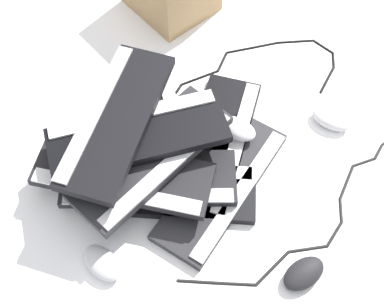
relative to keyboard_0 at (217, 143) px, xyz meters
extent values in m
plane|color=white|center=(-0.09, 0.00, -0.01)|extent=(3.20, 3.20, 0.00)
cube|color=black|center=(0.00, 0.00, 0.00)|extent=(0.46, 0.34, 0.02)
cube|color=silver|center=(0.03, -0.05, 0.01)|extent=(0.39, 0.23, 0.01)
cube|color=black|center=(-0.09, 0.14, 0.00)|extent=(0.37, 0.45, 0.02)
cube|color=silver|center=(-0.04, 0.11, 0.01)|extent=(0.26, 0.37, 0.01)
cube|color=black|center=(-0.19, -0.01, 0.00)|extent=(0.40, 0.43, 0.02)
cube|color=silver|center=(-0.15, 0.03, 0.01)|extent=(0.30, 0.34, 0.01)
cube|color=#232326|center=(-0.09, -0.09, 0.00)|extent=(0.46, 0.23, 0.02)
cube|color=#B2B5BA|center=(-0.08, -0.15, 0.01)|extent=(0.42, 0.12, 0.01)
cube|color=black|center=(-0.21, 0.04, 0.03)|extent=(0.42, 0.42, 0.02)
cube|color=#B2B5BA|center=(-0.25, 0.00, 0.04)|extent=(0.32, 0.32, 0.01)
cube|color=black|center=(-0.26, 0.08, 0.06)|extent=(0.36, 0.45, 0.02)
cube|color=silver|center=(-0.31, 0.05, 0.07)|extent=(0.25, 0.38, 0.01)
cube|color=#232326|center=(-0.18, 0.05, 0.09)|extent=(0.44, 0.16, 0.02)
cube|color=silver|center=(-0.18, 0.00, 0.10)|extent=(0.42, 0.05, 0.01)
cube|color=black|center=(-0.18, 0.11, 0.12)|extent=(0.46, 0.35, 0.02)
cube|color=silver|center=(-0.15, 0.16, 0.13)|extent=(0.38, 0.24, 0.01)
cube|color=black|center=(-0.19, 0.16, 0.15)|extent=(0.46, 0.33, 0.02)
cube|color=#B2B5BA|center=(-0.22, 0.21, 0.16)|extent=(0.39, 0.22, 0.01)
ellipsoid|color=black|center=(-0.13, -0.39, 0.01)|extent=(0.12, 0.09, 0.04)
ellipsoid|color=silver|center=(0.27, -0.18, 0.01)|extent=(0.09, 0.12, 0.04)
ellipsoid|color=#B7B7BC|center=(-0.44, -0.03, 0.01)|extent=(0.07, 0.11, 0.04)
ellipsoid|color=silver|center=(-0.36, 0.16, 0.01)|extent=(0.09, 0.12, 0.04)
ellipsoid|color=silver|center=(0.05, -0.02, 0.04)|extent=(0.09, 0.12, 0.04)
cylinder|color=black|center=(-0.12, 0.27, -0.01)|extent=(0.08, 0.03, 0.01)
cylinder|color=black|center=(-0.04, 0.23, -0.01)|extent=(0.10, 0.08, 0.01)
cylinder|color=black|center=(0.04, 0.20, -0.01)|extent=(0.08, 0.03, 0.01)
cylinder|color=black|center=(0.14, 0.19, -0.01)|extent=(0.11, 0.05, 0.01)
cylinder|color=black|center=(0.23, 0.19, -0.01)|extent=(0.07, 0.04, 0.01)
cylinder|color=black|center=(0.30, 0.18, -0.01)|extent=(0.09, 0.06, 0.01)
cylinder|color=black|center=(0.37, 0.13, -0.01)|extent=(0.06, 0.04, 0.01)
cylinder|color=black|center=(0.45, 0.08, -0.01)|extent=(0.09, 0.08, 0.01)
cylinder|color=black|center=(0.49, 0.01, -0.01)|extent=(0.01, 0.07, 0.01)
cylinder|color=black|center=(0.47, -0.05, -0.01)|extent=(0.05, 0.04, 0.01)
cylinder|color=black|center=(0.39, -0.08, -0.01)|extent=(0.10, 0.04, 0.01)
sphere|color=black|center=(-0.16, 0.28, -0.01)|extent=(0.01, 0.01, 0.01)
sphere|color=black|center=(-0.09, 0.26, -0.01)|extent=(0.01, 0.01, 0.01)
sphere|color=black|center=(0.01, 0.19, -0.01)|extent=(0.01, 0.01, 0.01)
sphere|color=black|center=(0.08, 0.22, -0.01)|extent=(0.01, 0.01, 0.01)
sphere|color=black|center=(0.19, 0.17, -0.01)|extent=(0.01, 0.01, 0.01)
sphere|color=black|center=(0.26, 0.20, -0.01)|extent=(0.01, 0.01, 0.01)
sphere|color=black|center=(0.35, 0.15, -0.01)|extent=(0.01, 0.01, 0.01)
sphere|color=black|center=(0.40, 0.12, -0.01)|extent=(0.01, 0.01, 0.01)
sphere|color=black|center=(0.49, 0.04, -0.01)|extent=(0.01, 0.01, 0.01)
sphere|color=black|center=(0.49, -0.03, -0.01)|extent=(0.01, 0.01, 0.01)
sphere|color=black|center=(0.44, -0.07, -0.01)|extent=(0.01, 0.01, 0.01)
sphere|color=black|center=(0.34, -0.09, -0.01)|extent=(0.01, 0.01, 0.01)
cylinder|color=black|center=(-0.31, -0.23, -0.01)|extent=(0.07, 0.08, 0.01)
cylinder|color=black|center=(-0.25, -0.29, -0.01)|extent=(0.06, 0.07, 0.01)
cylinder|color=black|center=(-0.16, -0.33, -0.01)|extent=(0.12, 0.01, 0.01)
cylinder|color=black|center=(-0.06, -0.36, -0.01)|extent=(0.08, 0.06, 0.01)
cylinder|color=black|center=(0.01, -0.38, -0.01)|extent=(0.08, 0.02, 0.01)
cylinder|color=black|center=(0.07, -0.36, -0.01)|extent=(0.05, 0.05, 0.01)
cylinder|color=black|center=(0.15, -0.32, -0.01)|extent=(0.11, 0.04, 0.01)
cylinder|color=black|center=(0.23, -0.32, -0.01)|extent=(0.06, 0.04, 0.01)
cylinder|color=black|center=(0.29, -0.33, -0.01)|extent=(0.05, 0.02, 0.01)
sphere|color=black|center=(-0.34, -0.19, -0.01)|extent=(0.01, 0.01, 0.01)
sphere|color=black|center=(-0.28, -0.26, -0.01)|extent=(0.01, 0.01, 0.01)
sphere|color=black|center=(-0.22, -0.33, -0.01)|extent=(0.01, 0.01, 0.01)
sphere|color=black|center=(-0.10, -0.33, -0.01)|extent=(0.01, 0.01, 0.01)
sphere|color=black|center=(-0.03, -0.39, -0.01)|extent=(0.01, 0.01, 0.01)
sphere|color=black|center=(0.05, -0.38, -0.01)|extent=(0.01, 0.01, 0.01)
sphere|color=black|center=(0.10, -0.34, -0.01)|extent=(0.01, 0.01, 0.01)
sphere|color=black|center=(0.20, -0.30, -0.01)|extent=(0.01, 0.01, 0.01)
sphere|color=black|center=(0.26, -0.33, -0.01)|extent=(0.01, 0.01, 0.01)
sphere|color=black|center=(0.31, -0.32, -0.01)|extent=(0.01, 0.01, 0.01)
camera|label=1|loc=(-0.60, -0.48, 1.22)|focal=50.00mm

